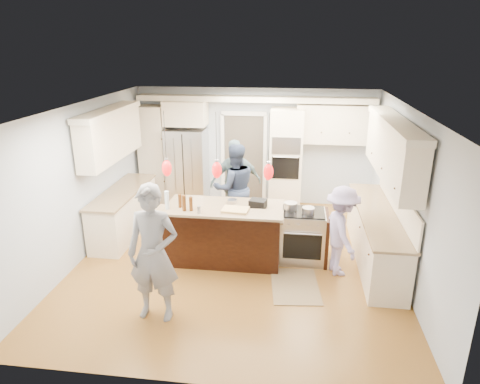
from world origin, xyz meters
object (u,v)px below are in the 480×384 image
(person_bar_end, at_px, (153,254))
(person_far_left, at_px, (235,188))
(kitchen_island, at_px, (224,232))
(island_range, at_px, (304,236))
(refrigerator, at_px, (187,167))

(person_bar_end, height_order, person_far_left, person_bar_end)
(kitchen_island, relative_size, person_far_left, 1.16)
(kitchen_island, bearing_deg, person_bar_end, -109.22)
(island_range, height_order, person_far_left, person_far_left)
(island_range, bearing_deg, refrigerator, 137.41)
(kitchen_island, relative_size, person_bar_end, 1.07)
(island_range, distance_m, person_far_left, 1.84)
(island_range, bearing_deg, person_bar_end, -136.61)
(refrigerator, height_order, person_bar_end, person_bar_end)
(person_bar_end, bearing_deg, person_far_left, 79.94)
(person_far_left, bearing_deg, person_bar_end, 56.65)
(kitchen_island, bearing_deg, island_range, 3.11)
(person_far_left, bearing_deg, kitchen_island, 68.12)
(kitchen_island, bearing_deg, refrigerator, 116.89)
(kitchen_island, relative_size, island_range, 2.28)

